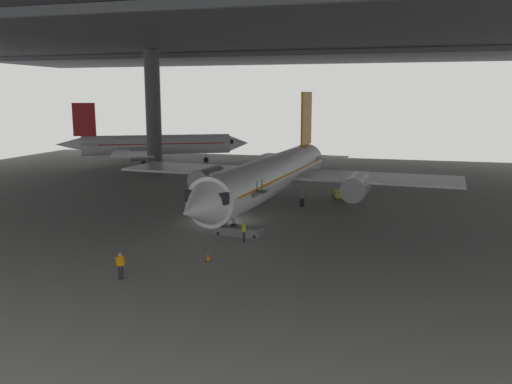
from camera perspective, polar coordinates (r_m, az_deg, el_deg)
ground_plane at (r=49.07m, az=-3.90°, el=-3.19°), size 110.00×110.00×0.00m
hangar_structure at (r=61.35m, az=0.19°, el=16.83°), size 121.00×99.00×19.07m
airplane_main at (r=53.64m, az=1.80°, el=1.84°), size 37.33×38.57×11.98m
boarding_stairs at (r=44.12m, az=-1.75°, el=-3.72°), size 4.41×1.82×4.77m
crew_worker_near_nose at (r=34.63m, az=-14.46°, el=-7.54°), size 0.47×0.38×1.75m
crew_worker_by_stairs at (r=41.92m, az=-1.33°, el=-4.15°), size 0.23×0.55×1.69m
airplane_distant at (r=92.52m, az=-11.00°, el=5.03°), size 30.27×30.50×10.39m
traffic_cone_orange at (r=37.44m, az=-5.21°, el=-7.04°), size 0.36×0.36×0.60m
baggage_tug at (r=60.51m, az=8.96°, el=-0.21°), size 1.80×2.45×0.90m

